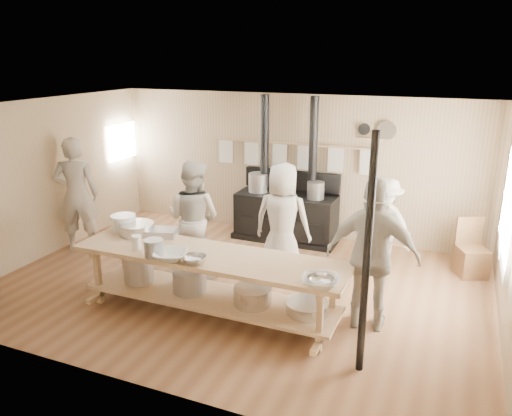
# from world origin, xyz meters

# --- Properties ---
(ground) EXTENTS (7.00, 7.00, 0.00)m
(ground) POSITION_xyz_m (0.00, 0.00, 0.00)
(ground) COLOR brown
(ground) RESTS_ON ground
(room_shell) EXTENTS (7.00, 7.00, 7.00)m
(room_shell) POSITION_xyz_m (0.00, 0.00, 1.62)
(room_shell) COLOR tan
(room_shell) RESTS_ON ground
(window_right) EXTENTS (0.09, 1.50, 1.65)m
(window_right) POSITION_xyz_m (3.47, 0.60, 1.50)
(window_right) COLOR beige
(window_right) RESTS_ON ground
(left_opening) EXTENTS (0.00, 0.90, 0.90)m
(left_opening) POSITION_xyz_m (-3.45, 2.00, 1.60)
(left_opening) COLOR white
(left_opening) RESTS_ON ground
(stove) EXTENTS (1.90, 0.75, 2.60)m
(stove) POSITION_xyz_m (-0.01, 2.12, 0.52)
(stove) COLOR black
(stove) RESTS_ON ground
(towel_rail) EXTENTS (3.00, 0.04, 0.47)m
(towel_rail) POSITION_xyz_m (0.00, 2.40, 1.56)
(towel_rail) COLOR tan
(towel_rail) RESTS_ON ground
(back_wall_shelf) EXTENTS (0.63, 0.14, 0.32)m
(back_wall_shelf) POSITION_xyz_m (1.46, 2.43, 2.00)
(back_wall_shelf) COLOR tan
(back_wall_shelf) RESTS_ON ground
(prep_table) EXTENTS (3.60, 0.90, 0.85)m
(prep_table) POSITION_xyz_m (-0.01, -0.90, 0.52)
(prep_table) COLOR tan
(prep_table) RESTS_ON ground
(support_post) EXTENTS (0.08, 0.08, 2.60)m
(support_post) POSITION_xyz_m (2.05, -1.35, 1.30)
(support_post) COLOR black
(support_post) RESTS_ON ground
(cook_far_left) EXTENTS (0.86, 0.77, 1.99)m
(cook_far_left) POSITION_xyz_m (-3.11, 0.24, 0.99)
(cook_far_left) COLOR #B6ADA1
(cook_far_left) RESTS_ON ground
(cook_left) EXTENTS (0.90, 0.72, 1.79)m
(cook_left) POSITION_xyz_m (-0.81, 0.15, 0.89)
(cook_left) COLOR #B6ADA1
(cook_left) RESTS_ON ground
(cook_center) EXTENTS (0.90, 0.62, 1.76)m
(cook_center) POSITION_xyz_m (0.45, 0.60, 0.88)
(cook_center) COLOR #B6ADA1
(cook_center) RESTS_ON ground
(cook_right) EXTENTS (1.14, 0.52, 1.92)m
(cook_right) POSITION_xyz_m (1.97, -0.43, 0.96)
(cook_right) COLOR #B6ADA1
(cook_right) RESTS_ON ground
(cook_by_window) EXTENTS (1.13, 0.92, 1.52)m
(cook_by_window) POSITION_xyz_m (1.84, 1.30, 0.76)
(cook_by_window) COLOR #B6ADA1
(cook_by_window) RESTS_ON ground
(chair) EXTENTS (0.55, 0.55, 0.89)m
(chair) POSITION_xyz_m (3.14, 1.72, 0.26)
(chair) COLOR brown
(chair) RESTS_ON ground
(bowl_white_a) EXTENTS (0.52, 0.52, 0.10)m
(bowl_white_a) POSITION_xyz_m (-0.36, -1.23, 0.90)
(bowl_white_a) COLOR white
(bowl_white_a) RESTS_ON prep_table
(bowl_steel_a) EXTENTS (0.39, 0.39, 0.09)m
(bowl_steel_a) POSITION_xyz_m (-0.03, -1.23, 0.90)
(bowl_steel_a) COLOR silver
(bowl_steel_a) RESTS_ON prep_table
(bowl_white_b) EXTENTS (0.48, 0.48, 0.10)m
(bowl_white_b) POSITION_xyz_m (1.55, -1.23, 0.90)
(bowl_white_b) COLOR white
(bowl_white_b) RESTS_ON prep_table
(bowl_steel_b) EXTENTS (0.41, 0.41, 0.10)m
(bowl_steel_b) POSITION_xyz_m (1.55, -1.23, 0.90)
(bowl_steel_b) COLOR silver
(bowl_steel_b) RESTS_ON prep_table
(roasting_pan) EXTENTS (0.51, 0.41, 0.10)m
(roasting_pan) POSITION_xyz_m (-0.93, -0.57, 0.90)
(roasting_pan) COLOR #B2B2B7
(roasting_pan) RESTS_ON prep_table
(mixing_bowl_large) EXTENTS (0.62, 0.62, 0.16)m
(mixing_bowl_large) POSITION_xyz_m (-1.28, -0.63, 0.93)
(mixing_bowl_large) COLOR silver
(mixing_bowl_large) RESTS_ON prep_table
(bucket_galv) EXTENTS (0.27, 0.27, 0.22)m
(bucket_galv) POSITION_xyz_m (-0.60, -1.23, 0.96)
(bucket_galv) COLOR gray
(bucket_galv) RESTS_ON prep_table
(deep_bowl_enamel) EXTENTS (0.45, 0.45, 0.22)m
(deep_bowl_enamel) POSITION_xyz_m (-1.55, -0.57, 0.96)
(deep_bowl_enamel) COLOR white
(deep_bowl_enamel) RESTS_ON prep_table
(pitcher) EXTENTS (0.12, 0.12, 0.19)m
(pitcher) POSITION_xyz_m (-0.93, -1.12, 0.94)
(pitcher) COLOR white
(pitcher) RESTS_ON prep_table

